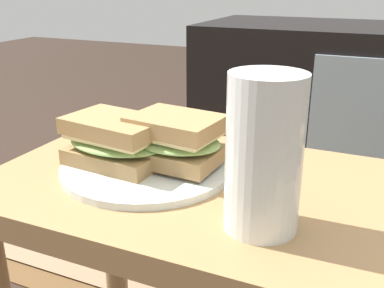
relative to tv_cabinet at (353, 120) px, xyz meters
The scene contains 7 objects.
side_table 0.96m from the tv_cabinet, 97.71° to the right, with size 0.56×0.36×0.46m.
tv_cabinet is the anchor object (origin of this frame).
area_rug 0.80m from the tv_cabinet, 146.37° to the right, with size 1.25×0.75×0.01m.
plate 0.99m from the tv_cabinet, 102.27° to the right, with size 0.24×0.24×0.01m, color silver.
sandwich_front 1.01m from the tv_cabinet, 104.38° to the right, with size 0.15×0.11×0.07m.
sandwich_back 0.98m from the tv_cabinet, 100.07° to the right, with size 0.13×0.10×0.07m.
beer_glass 1.06m from the tv_cabinet, 91.12° to the right, with size 0.08×0.08×0.17m.
Camera 1 is at (0.21, -0.50, 0.71)m, focal length 42.05 mm.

